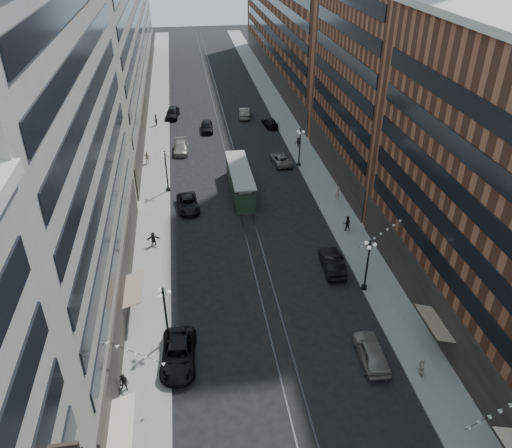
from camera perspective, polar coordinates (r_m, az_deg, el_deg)
ground at (r=70.42m, az=-2.46°, el=6.14°), size 220.00×220.00×0.00m
sidewalk_west at (r=79.35m, az=-11.30°, el=8.64°), size 4.00×180.00×0.15m
sidewalk_east at (r=81.14m, az=4.58°, el=9.69°), size 4.00×180.00×0.15m
rail_west at (r=79.47m, az=-3.79°, el=9.18°), size 0.12×180.00×0.02m
rail_east at (r=79.58m, az=-2.78°, el=9.25°), size 0.12×180.00×0.02m
building_west_mid at (r=41.09m, az=-22.69°, el=5.73°), size 8.00×36.00×28.00m
building_west_far at (r=101.27m, az=-15.43°, el=20.79°), size 8.00×90.00×26.00m
building_east_mid at (r=43.18m, az=25.56°, el=3.28°), size 8.00×30.00×24.00m
building_east_tower at (r=64.41m, az=14.01°, el=22.52°), size 8.00×26.00×42.00m
building_east_far at (r=112.26m, az=3.90°, el=22.21°), size 8.00×72.00×24.00m
lamppost_sw_far at (r=41.51m, az=-10.30°, el=-9.94°), size 1.03×1.14×5.52m
lamppost_sw_mid at (r=64.33m, az=-10.22°, el=6.12°), size 1.03×1.14×5.52m
lamppost_se_far at (r=47.22m, az=12.62°, el=-4.42°), size 1.03×1.14×5.52m
lamppost_se_mid at (r=70.61m, az=5.01°, el=8.88°), size 1.03×1.14×5.52m
streetcar at (r=63.92m, az=-1.82°, el=4.87°), size 2.62×11.83×3.27m
car_2 at (r=41.22m, az=-8.86°, el=-14.53°), size 3.09×6.03×1.63m
car_4 at (r=41.93m, az=13.06°, el=-14.04°), size 2.26×5.10×1.71m
pedestrian_2 at (r=39.92m, az=-14.87°, el=-17.12°), size 0.88×0.67×1.60m
pedestrian_4 at (r=41.64m, az=18.40°, el=-15.32°), size 0.52×0.97×1.59m
car_7 at (r=60.99m, az=-7.77°, el=2.34°), size 2.89×5.45×1.46m
car_8 at (r=76.75m, az=-8.57°, el=8.66°), size 2.33×5.30×1.51m
car_9 at (r=91.28m, az=-9.54°, el=12.44°), size 2.81×5.47×1.78m
car_10 at (r=50.61m, az=8.70°, el=-4.33°), size 2.18×5.40×1.74m
car_11 at (r=72.21m, az=2.83°, el=7.42°), size 2.78×5.25×1.40m
car_12 at (r=86.18m, az=1.59°, el=11.56°), size 2.49×4.98×1.39m
car_13 at (r=84.37m, az=-5.63°, el=11.04°), size 2.07×4.76×1.60m
car_14 at (r=90.26m, az=-1.32°, el=12.59°), size 2.36×5.20×1.66m
pedestrian_5 at (r=54.50m, az=-11.66°, el=-1.67°), size 1.51×0.60×1.59m
pedestrian_6 at (r=73.43m, az=-12.33°, el=7.43°), size 1.16×0.81×1.81m
pedestrian_7 at (r=56.75m, az=10.35°, el=0.08°), size 0.96×0.62×1.83m
pedestrian_8 at (r=63.05m, az=9.28°, el=3.55°), size 0.74×0.60×1.76m
pedestrian_9 at (r=77.58m, az=4.85°, el=9.28°), size 1.04×0.59×1.52m
pedestrian_extra_1 at (r=87.73m, az=-11.35°, el=11.60°), size 0.66×0.80×1.88m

